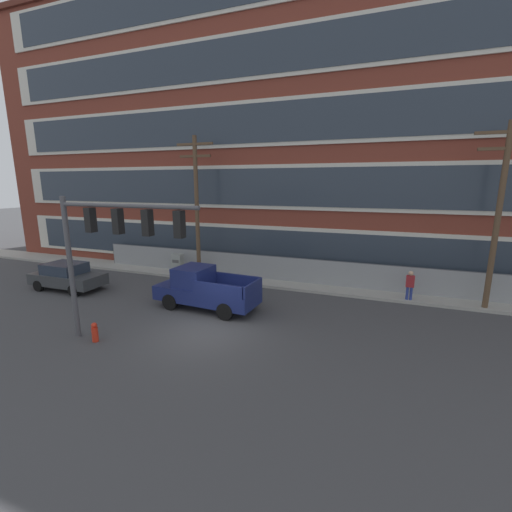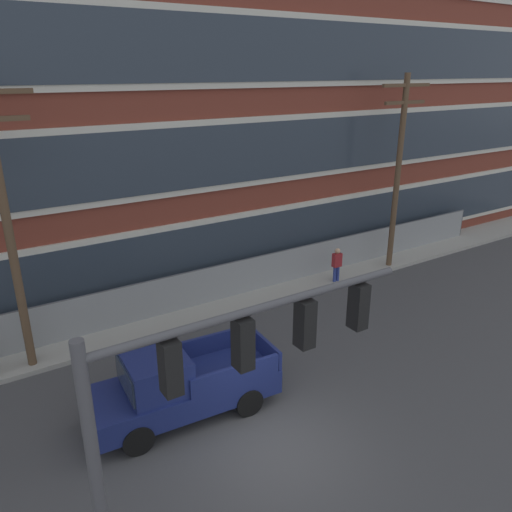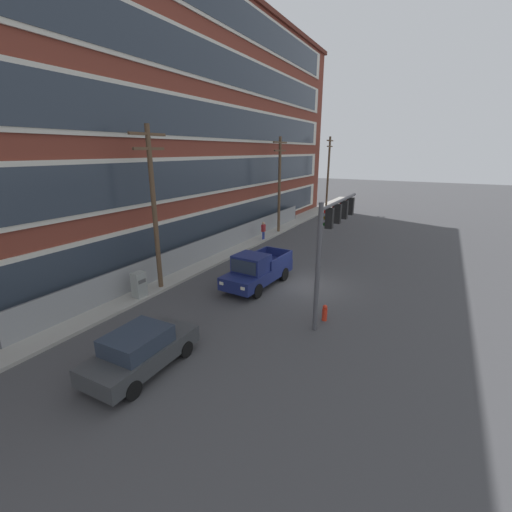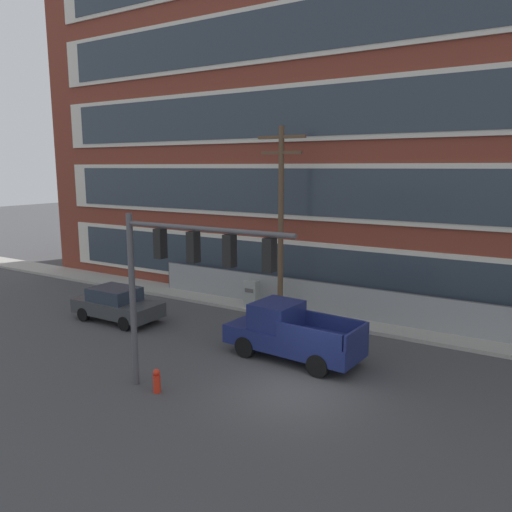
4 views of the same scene
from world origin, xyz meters
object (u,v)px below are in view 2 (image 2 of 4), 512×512
(pickup_truck_navy, at_px, (178,385))
(utility_pole_near_corner, at_px, (7,220))
(utility_pole_midblock, at_px, (399,165))
(traffic_signal_mast, at_px, (219,382))
(pedestrian_near_cabinet, at_px, (337,264))

(pickup_truck_navy, height_order, utility_pole_near_corner, utility_pole_near_corner)
(utility_pole_near_corner, height_order, utility_pole_midblock, utility_pole_near_corner)
(traffic_signal_mast, relative_size, utility_pole_near_corner, 0.67)
(pickup_truck_navy, bearing_deg, utility_pole_near_corner, 122.82)
(pedestrian_near_cabinet, bearing_deg, traffic_signal_mast, -139.70)
(utility_pole_near_corner, bearing_deg, pickup_truck_navy, -57.18)
(pickup_truck_navy, height_order, pedestrian_near_cabinet, pickup_truck_navy)
(traffic_signal_mast, distance_m, utility_pole_midblock, 16.89)
(traffic_signal_mast, distance_m, utility_pole_near_corner, 9.47)
(utility_pole_midblock, bearing_deg, traffic_signal_mast, -146.95)
(traffic_signal_mast, height_order, pickup_truck_navy, traffic_signal_mast)
(traffic_signal_mast, height_order, utility_pole_near_corner, utility_pole_near_corner)
(utility_pole_midblock, relative_size, pedestrian_near_cabinet, 5.21)
(utility_pole_midblock, distance_m, pedestrian_near_cabinet, 5.22)
(utility_pole_midblock, bearing_deg, pickup_truck_navy, -160.58)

